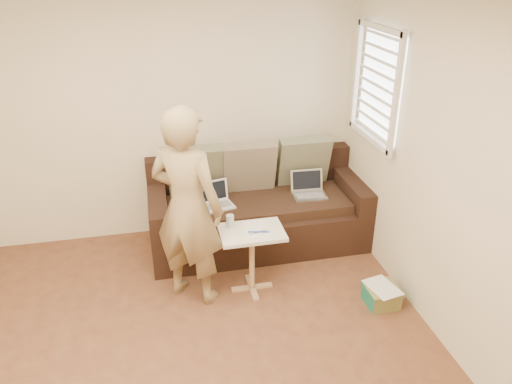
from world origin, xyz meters
TOP-DOWN VIEW (x-y plane):
  - floor at (0.00, 0.00)m, footprint 4.50×4.50m
  - wall_back at (0.00, 2.25)m, footprint 4.00×0.00m
  - wall_right at (2.00, 0.00)m, footprint 0.00×4.50m
  - window_blinds at (1.95, 1.50)m, footprint 0.12×0.88m
  - sofa at (0.90, 1.77)m, footprint 2.20×0.95m
  - pillow_left at (0.30, 1.99)m, footprint 0.55×0.29m
  - pillow_mid at (0.85, 1.97)m, footprint 0.55×0.27m
  - pillow_right at (1.45, 2.01)m, footprint 0.55×0.28m
  - laptop_silver at (1.44, 1.70)m, footprint 0.35×0.26m
  - laptop_white at (0.46, 1.67)m, footprint 0.37×0.30m
  - person at (0.13, 1.02)m, footprint 0.78×0.73m
  - side_table at (0.67, 0.99)m, footprint 0.56×0.39m
  - drinking_glass at (0.50, 1.09)m, footprint 0.07×0.07m
  - scissors at (0.72, 0.94)m, footprint 0.19×0.13m
  - paper_on_table at (0.71, 1.01)m, footprint 0.25×0.33m
  - striped_box at (1.73, 0.53)m, footprint 0.28×0.28m

SIDE VIEW (x-z plane):
  - floor at x=0.00m, z-range 0.00..0.00m
  - striped_box at x=1.73m, z-range 0.00..0.18m
  - side_table at x=0.67m, z-range 0.00..0.62m
  - sofa at x=0.90m, z-range 0.00..0.85m
  - laptop_silver at x=1.44m, z-range 0.41..0.63m
  - laptop_white at x=0.46m, z-range 0.40..0.64m
  - paper_on_table at x=0.71m, z-range 0.62..0.62m
  - scissors at x=0.72m, z-range 0.62..0.63m
  - drinking_glass at x=0.50m, z-range 0.62..0.74m
  - pillow_left at x=0.30m, z-range 0.51..1.07m
  - pillow_mid at x=0.85m, z-range 0.51..1.07m
  - pillow_right at x=1.45m, z-range 0.51..1.07m
  - person at x=0.13m, z-range 0.00..1.77m
  - wall_back at x=0.00m, z-range -0.70..3.30m
  - wall_right at x=2.00m, z-range -0.95..3.55m
  - window_blinds at x=1.95m, z-range 1.16..2.24m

